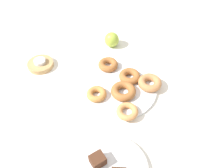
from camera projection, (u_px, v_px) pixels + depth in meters
name	position (u px, v px, depth m)	size (l,w,h in m)	color
ground_plane	(119.00, 90.00, 0.96)	(2.40, 2.40, 0.00)	white
donut_plate	(119.00, 89.00, 0.96)	(0.30, 0.30, 0.01)	silver
donut_0	(123.00, 91.00, 0.92)	(0.10, 0.10, 0.03)	#995B2D
donut_1	(130.00, 76.00, 0.98)	(0.09, 0.09, 0.03)	#995B2D
donut_2	(150.00, 83.00, 0.95)	(0.09, 0.09, 0.03)	#B27547
donut_3	(108.00, 65.00, 1.02)	(0.09, 0.09, 0.03)	#995B2D
donut_4	(127.00, 111.00, 0.86)	(0.08, 0.08, 0.02)	#C6844C
donut_5	(97.00, 94.00, 0.91)	(0.08, 0.08, 0.02)	#BC7A3D
brownie_far	(98.00, 160.00, 0.72)	(0.04, 0.04, 0.03)	#472819
candle_holder	(41.00, 64.00, 1.05)	(0.11, 0.11, 0.02)	tan
tealight	(40.00, 61.00, 1.04)	(0.05, 0.05, 0.01)	silver
apple	(112.00, 40.00, 1.13)	(0.07, 0.07, 0.07)	#93AD38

